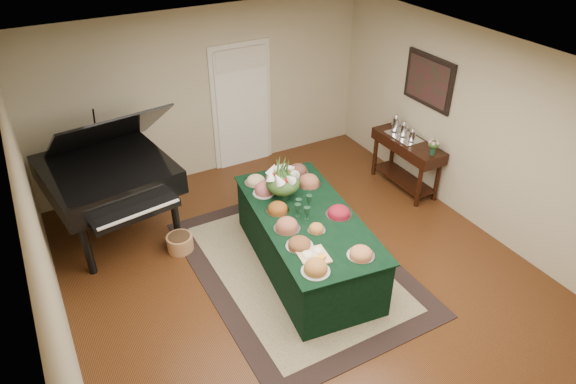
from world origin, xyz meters
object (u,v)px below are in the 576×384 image
floral_centerpiece (283,179)px  grand_piano (108,173)px  mahogany_sideboard (407,151)px  buffet_table (306,241)px

floral_centerpiece → grand_piano: 2.36m
mahogany_sideboard → grand_piano: bearing=166.8°
grand_piano → mahogany_sideboard: (4.30, -1.01, -0.30)m
floral_centerpiece → mahogany_sideboard: size_ratio=0.36×
grand_piano → mahogany_sideboard: size_ratio=1.60×
floral_centerpiece → buffet_table: bearing=-82.8°
grand_piano → floral_centerpiece: bearing=-37.0°
floral_centerpiece → mahogany_sideboard: 2.49m
floral_centerpiece → mahogany_sideboard: floral_centerpiece is taller
buffet_table → mahogany_sideboard: bearing=21.1°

